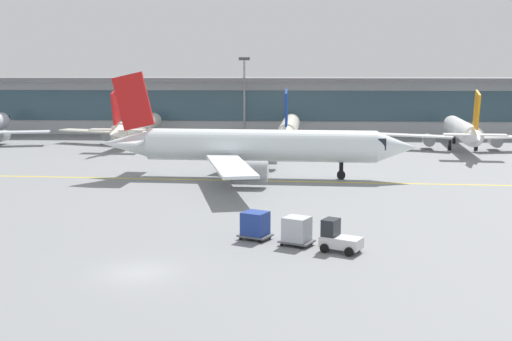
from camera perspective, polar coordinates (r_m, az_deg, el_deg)
ground_plane at (r=40.96m, az=-9.69°, el=-8.35°), size 400.00×400.00×0.00m
taxiway_centreline_stripe at (r=70.78m, az=0.34°, el=-0.87°), size 109.82×7.06×0.01m
terminal_concourse at (r=119.12m, az=-1.41°, el=5.52°), size 187.84×11.00×9.60m
gate_airplane_2 at (r=104.75m, az=-9.84°, el=3.63°), size 24.06×25.92×8.58m
gate_airplane_3 at (r=100.54m, az=2.79°, el=3.56°), size 24.55×26.39×8.75m
gate_airplane_4 at (r=100.54m, az=16.80°, el=3.19°), size 24.48×26.42×8.75m
taxiing_regional_jet at (r=72.31m, az=0.07°, el=2.03°), size 33.77×31.35×11.18m
baggage_tug at (r=44.74m, az=6.85°, el=-5.61°), size 2.95×2.49×2.10m
cargo_dolly_lead at (r=45.90m, az=3.42°, el=-4.98°), size 2.60×2.38×1.94m
cargo_dolly_trailing at (r=47.37m, az=-0.07°, el=-4.52°), size 2.60×2.38×1.94m
apron_light_mast_1 at (r=112.84m, az=-0.98°, el=6.47°), size 1.80×0.36×12.97m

